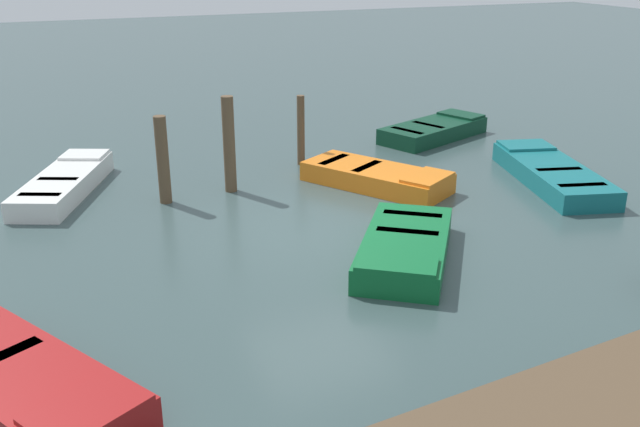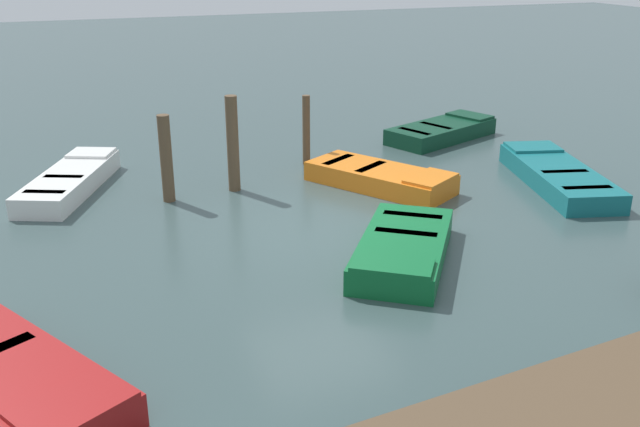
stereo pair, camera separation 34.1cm
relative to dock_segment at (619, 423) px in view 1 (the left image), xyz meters
The scene contains 11 objects.
ground_plane 6.91m from the dock_segment, 89.92° to the right, with size 80.00×80.00×0.00m, color #384C4C.
dock_segment is the anchor object (origin of this frame).
rowboat_teal 9.38m from the dock_segment, 126.23° to the right, with size 2.14×3.89×0.46m.
rowboat_orange 8.96m from the dock_segment, 103.05° to the right, with size 2.64×3.24×0.46m.
rowboat_red 6.19m from the dock_segment, 36.95° to the right, with size 2.80×3.65×0.46m.
rowboat_green 5.38m from the dock_segment, 98.72° to the right, with size 2.73×3.12×0.46m.
rowboat_dark_green 12.76m from the dock_segment, 113.76° to the right, with size 3.31×2.31×0.46m.
rowboat_white 11.47m from the dock_segment, 69.52° to the right, with size 2.26×3.50×0.46m.
mooring_piling_center 9.63m from the dock_segment, 84.90° to the right, with size 0.24×0.24×1.95m, color brown.
mooring_piling_mid_left 10.85m from the dock_segment, 95.95° to the right, with size 0.17×0.17×1.58m, color brown.
mooring_piling_far_right 9.67m from the dock_segment, 76.74° to the right, with size 0.24×0.24×1.71m, color brown.
Camera 1 is at (4.30, 10.56, 4.73)m, focal length 39.59 mm.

